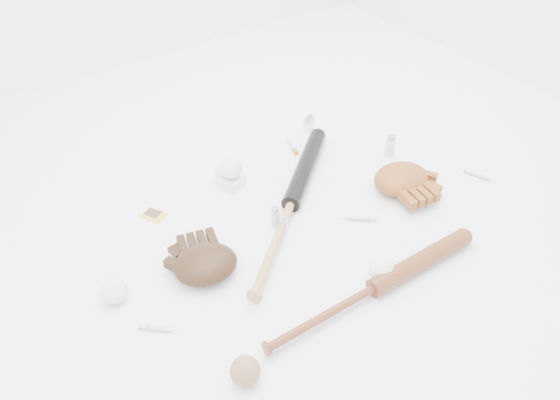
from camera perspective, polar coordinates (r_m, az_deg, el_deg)
bat_dark at (r=1.93m, az=1.17°, el=-0.33°), size 0.77×0.64×0.07m
bat_wood at (r=1.68m, az=9.83°, el=-9.01°), size 0.83×0.08×0.06m
glove_dark at (r=1.72m, az=-7.81°, el=-6.61°), size 0.30×0.30×0.09m
glove_tan at (r=2.07m, az=12.57°, el=2.20°), size 0.29×0.29×0.09m
trading_card at (r=1.98m, az=-13.03°, el=-1.54°), size 0.09×0.10×0.00m
pedestal at (r=2.06m, az=-5.04°, el=1.97°), size 0.10×0.10×0.04m
baseball_on_pedestal at (r=2.02m, az=-5.14°, el=3.37°), size 0.08×0.08×0.08m
baseball_left at (r=1.71m, az=-16.96°, el=-9.04°), size 0.08×0.08×0.08m
baseball_upper at (r=2.08m, az=-5.72°, el=2.96°), size 0.08×0.08×0.08m
baseball_mid at (r=1.72m, az=10.56°, el=-7.14°), size 0.08×0.08×0.08m
baseball_aged at (r=1.48m, az=-3.66°, el=-17.39°), size 0.08×0.08×0.08m
syringe_0 at (r=1.63m, az=-12.54°, el=-12.97°), size 0.12×0.11×0.02m
syringe_1 at (r=1.93m, az=8.18°, el=-1.88°), size 0.14×0.12×0.02m
syringe_2 at (r=2.26m, az=1.21°, el=5.73°), size 0.07×0.15×0.02m
syringe_3 at (r=2.23m, az=20.15°, el=2.41°), size 0.07×0.15×0.02m
vial_0 at (r=2.37m, az=3.32°, el=8.12°), size 0.02×0.02×0.06m
vial_1 at (r=2.36m, az=2.81°, el=7.91°), size 0.02×0.02×0.06m
vial_2 at (r=1.87m, az=-0.52°, el=-1.75°), size 0.03×0.03×0.08m
vial_3 at (r=2.24m, az=11.45°, el=5.57°), size 0.04×0.04×0.09m
vial_4 at (r=1.85m, az=0.41°, el=-2.49°), size 0.03×0.03×0.07m
vial_5 at (r=2.37m, az=3.19°, el=8.15°), size 0.03×0.03×0.07m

